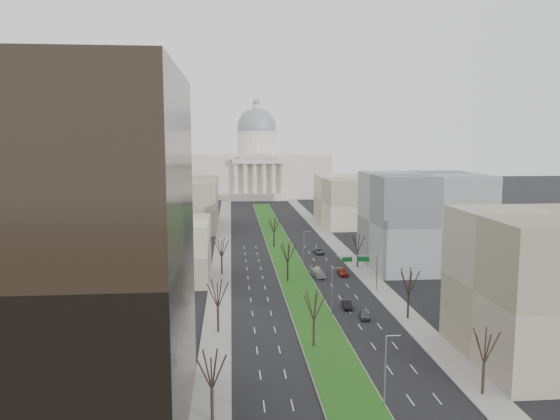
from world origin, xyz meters
TOP-DOWN VIEW (x-y plane):
  - ground at (0.00, 120.00)m, footprint 600.00×600.00m
  - median at (0.00, 118.99)m, footprint 8.00×222.03m
  - sidewalk_left at (-17.50, 95.00)m, footprint 5.00×330.00m
  - sidewalk_right at (17.50, 95.00)m, footprint 5.00×330.00m
  - capitol at (0.00, 269.59)m, footprint 80.00×46.00m
  - building_glass_tower at (-37.00, 18.00)m, footprint 34.00×30.00m
  - building_beige_left at (-33.00, 85.00)m, footprint 26.00×22.00m
  - building_tan_right at (33.00, 32.00)m, footprint 26.00×24.00m
  - building_grey_right at (34.00, 92.00)m, footprint 28.00×26.00m
  - building_far_left at (-35.00, 160.00)m, footprint 30.00×40.00m
  - building_far_right at (35.00, 165.00)m, footprint 30.00×40.00m
  - tree_left_near at (-17.20, 18.00)m, footprint 5.10×5.10m
  - tree_left_mid at (-17.20, 48.00)m, footprint 5.40×5.40m
  - tree_left_far at (-17.20, 88.00)m, footprint 5.28×5.28m
  - tree_right_near at (17.20, 22.00)m, footprint 5.16×5.16m
  - tree_right_mid at (17.20, 52.00)m, footprint 5.52×5.52m
  - tree_right_far at (17.20, 92.00)m, footprint 5.04×5.04m
  - tree_median_a at (-2.00, 40.00)m, footprint 5.40×5.40m
  - tree_median_b at (-2.00, 80.00)m, footprint 5.40×5.40m
  - tree_median_c at (-2.00, 120.00)m, footprint 5.40×5.40m
  - streetlamp_median_a at (3.76, 20.00)m, footprint 1.90×0.20m
  - streetlamp_median_b at (3.76, 55.00)m, footprint 1.90×0.20m
  - streetlamp_median_c at (3.76, 95.00)m, footprint 1.90×0.20m
  - mast_arm_signs at (13.49, 70.03)m, footprint 9.12×0.24m
  - car_grey_near at (9.38, 52.95)m, footprint 2.37×4.47m
  - car_black at (7.43, 59.20)m, footprint 1.93×4.69m
  - car_red at (11.84, 84.81)m, footprint 2.13×5.12m
  - car_grey_far at (10.12, 109.96)m, footprint 2.70×5.32m
  - box_van at (5.51, 84.31)m, footprint 2.71×7.36m

SIDE VIEW (x-z plane):
  - ground at x=0.00m, z-range 0.00..0.00m
  - sidewalk_left at x=-17.50m, z-range 0.00..0.15m
  - sidewalk_right at x=17.50m, z-range 0.00..0.15m
  - median at x=0.00m, z-range 0.00..0.20m
  - car_grey_far at x=10.12m, z-range 0.00..1.44m
  - car_grey_near at x=9.38m, z-range 0.00..1.45m
  - car_red at x=11.84m, z-range 0.00..1.48m
  - car_black at x=7.43m, z-range 0.00..1.51m
  - box_van at x=5.51m, z-range 0.00..2.00m
  - streetlamp_median_a at x=3.76m, z-range 0.23..9.39m
  - streetlamp_median_b at x=3.76m, z-range 0.23..9.39m
  - streetlamp_median_c at x=3.76m, z-range 0.23..9.39m
  - mast_arm_signs at x=13.49m, z-range 2.06..10.15m
  - tree_right_far at x=17.20m, z-range 1.99..11.07m
  - tree_left_near at x=-17.20m, z-range 2.02..11.20m
  - tree_right_near at x=17.20m, z-range 2.04..11.33m
  - tree_left_far at x=-17.20m, z-range 2.09..11.59m
  - tree_left_mid at x=-17.20m, z-range 2.14..11.86m
  - tree_median_a at x=-2.00m, z-range 2.14..11.86m
  - tree_median_b at x=-2.00m, z-range 2.14..11.86m
  - tree_median_c at x=-2.00m, z-range 2.14..11.86m
  - building_beige_left at x=-33.00m, z-range 0.00..14.00m
  - tree_right_mid at x=17.20m, z-range 2.19..12.12m
  - building_far_left at x=-35.00m, z-range 0.00..18.00m
  - building_far_right at x=35.00m, z-range 0.00..18.00m
  - building_tan_right at x=33.00m, z-range 0.00..22.00m
  - building_grey_right at x=34.00m, z-range 0.00..24.00m
  - capitol at x=0.00m, z-range -11.19..43.81m
  - building_glass_tower at x=-37.00m, z-range 0.00..40.00m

